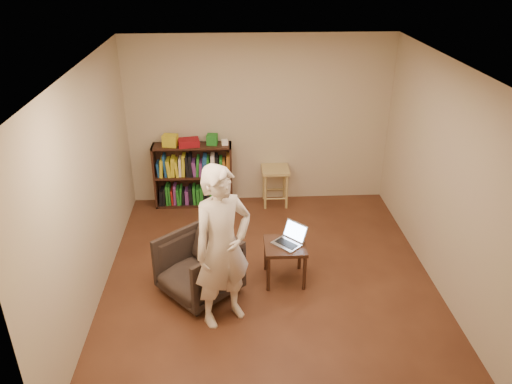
{
  "coord_description": "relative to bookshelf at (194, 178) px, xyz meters",
  "views": [
    {
      "loc": [
        -0.43,
        -5.0,
        3.71
      ],
      "look_at": [
        -0.15,
        0.35,
        1.04
      ],
      "focal_mm": 35.0,
      "sensor_mm": 36.0,
      "label": 1
    }
  ],
  "objects": [
    {
      "name": "floor",
      "position": [
        1.03,
        -2.09,
        -0.44
      ],
      "size": [
        4.5,
        4.5,
        0.0
      ],
      "primitive_type": "plane",
      "color": "#452316",
      "rests_on": "ground"
    },
    {
      "name": "ceiling",
      "position": [
        1.03,
        -2.09,
        2.16
      ],
      "size": [
        4.5,
        4.5,
        0.0
      ],
      "primitive_type": "plane",
      "color": "white",
      "rests_on": "wall_back"
    },
    {
      "name": "wall_back",
      "position": [
        1.03,
        0.16,
        0.86
      ],
      "size": [
        4.0,
        0.0,
        4.0
      ],
      "primitive_type": "plane",
      "rotation": [
        1.57,
        0.0,
        0.0
      ],
      "color": "#C3AB94",
      "rests_on": "floor"
    },
    {
      "name": "wall_left",
      "position": [
        -0.97,
        -2.09,
        0.86
      ],
      "size": [
        0.0,
        4.5,
        4.5
      ],
      "primitive_type": "plane",
      "rotation": [
        1.57,
        0.0,
        1.57
      ],
      "color": "#C3AB94",
      "rests_on": "floor"
    },
    {
      "name": "wall_right",
      "position": [
        3.03,
        -2.09,
        0.86
      ],
      "size": [
        0.0,
        4.5,
        4.5
      ],
      "primitive_type": "plane",
      "rotation": [
        1.57,
        0.0,
        -1.57
      ],
      "color": "#C3AB94",
      "rests_on": "floor"
    },
    {
      "name": "bookshelf",
      "position": [
        0.0,
        0.0,
        0.0
      ],
      "size": [
        1.2,
        0.3,
        1.0
      ],
      "color": "black",
      "rests_on": "floor"
    },
    {
      "name": "box_yellow",
      "position": [
        -0.31,
        -0.04,
        0.65
      ],
      "size": [
        0.24,
        0.19,
        0.18
      ],
      "primitive_type": "cube",
      "rotation": [
        0.0,
        0.0,
        -0.19
      ],
      "color": "gold",
      "rests_on": "bookshelf"
    },
    {
      "name": "red_cloth",
      "position": [
        -0.04,
        -0.04,
        0.61
      ],
      "size": [
        0.34,
        0.28,
        0.1
      ],
      "primitive_type": "cube",
      "rotation": [
        0.0,
        0.0,
        0.17
      ],
      "color": "maroon",
      "rests_on": "bookshelf"
    },
    {
      "name": "box_green",
      "position": [
        0.31,
        0.0,
        0.64
      ],
      "size": [
        0.17,
        0.17,
        0.15
      ],
      "primitive_type": "cube",
      "rotation": [
        0.0,
        0.0,
        -0.13
      ],
      "color": "#1F7723",
      "rests_on": "bookshelf"
    },
    {
      "name": "box_white",
      "position": [
        0.5,
        -0.02,
        0.6
      ],
      "size": [
        0.11,
        0.11,
        0.08
      ],
      "primitive_type": "cube",
      "rotation": [
        0.0,
        0.0,
        0.16
      ],
      "color": "white",
      "rests_on": "bookshelf"
    },
    {
      "name": "stool",
      "position": [
        1.27,
        -0.06,
        0.05
      ],
      "size": [
        0.42,
        0.42,
        0.61
      ],
      "color": "tan",
      "rests_on": "floor"
    },
    {
      "name": "armchair",
      "position": [
        0.19,
        -2.28,
        -0.08
      ],
      "size": [
        1.11,
        1.11,
        0.72
      ],
      "primitive_type": "imported",
      "rotation": [
        0.0,
        0.0,
        -0.84
      ],
      "color": "#322621",
      "rests_on": "floor"
    },
    {
      "name": "side_table",
      "position": [
        1.21,
        -2.07,
        -0.02
      ],
      "size": [
        0.49,
        0.49,
        0.5
      ],
      "color": "black",
      "rests_on": "floor"
    },
    {
      "name": "laptop",
      "position": [
        1.28,
        -2.04,
        0.12
      ],
      "size": [
        0.45,
        0.45,
        0.23
      ],
      "rotation": [
        0.0,
        0.0,
        -0.81
      ],
      "color": "#B7B7BC",
      "rests_on": "side_table"
    },
    {
      "name": "person",
      "position": [
        0.49,
        -2.74,
        0.47
      ],
      "size": [
        0.79,
        0.72,
        1.82
      ],
      "primitive_type": "imported",
      "rotation": [
        0.0,
        0.0,
        0.54
      ],
      "color": "beige",
      "rests_on": "floor"
    }
  ]
}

